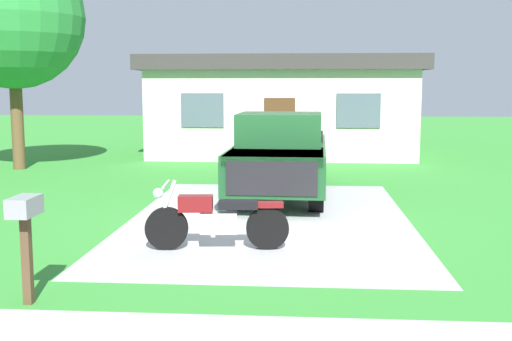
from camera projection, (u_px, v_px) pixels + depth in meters
name	position (u px, v px, depth m)	size (l,w,h in m)	color
ground_plane	(269.00, 219.00, 12.01)	(80.00, 80.00, 0.00)	#358C32
driveway_pad	(269.00, 219.00, 12.01)	(5.22, 8.12, 0.01)	#A9A9A9
motorcycle	(216.00, 219.00, 9.73)	(2.21, 0.70, 1.09)	black
pickup_truck	(281.00, 154.00, 14.51)	(2.15, 5.68, 1.90)	black
mailbox	(25.00, 221.00, 7.23)	(0.26, 0.48, 1.26)	#4C3823
shade_tree	(12.00, 18.00, 18.52)	(4.18, 4.18, 6.56)	brown
neighbor_house	(282.00, 105.00, 22.97)	(9.60, 5.60, 3.50)	beige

